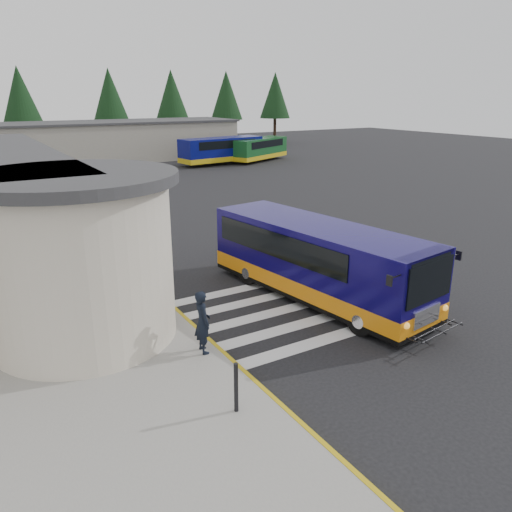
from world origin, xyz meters
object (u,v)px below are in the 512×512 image
bollard (236,387)px  transit_bus (318,264)px  far_bus_a (221,149)px  far_bus_b (259,148)px  pedestrian_b (154,310)px  pedestrian_a (202,322)px

bollard → transit_bus: bearing=38.2°
bollard → far_bus_a: (19.47, 38.30, 0.76)m
bollard → far_bus_b: (24.10, 38.39, 0.61)m
bollard → far_bus_b: 45.33m
pedestrian_b → far_bus_b: (24.31, 33.78, 0.45)m
pedestrian_a → far_bus_a: bearing=-23.4°
transit_bus → pedestrian_b: 6.07m
transit_bus → far_bus_b: bearing=53.7°
pedestrian_a → far_bus_a: 40.17m
bollard → pedestrian_a: bearing=79.2°
bollard → far_bus_a: far_bus_a is taller
transit_bus → bollard: transit_bus is taller
transit_bus → pedestrian_a: size_ratio=5.42×
far_bus_b → pedestrian_b: bearing=118.4°
pedestrian_a → far_bus_b: bearing=-28.9°
pedestrian_b → far_bus_b: far_bus_b is taller
far_bus_a → pedestrian_a: bearing=144.3°
pedestrian_b → bollard: 4.62m
far_bus_a → far_bus_b: far_bus_a is taller
far_bus_a → pedestrian_b: bearing=142.1°
transit_bus → far_bus_b: transit_bus is taller
far_bus_b → transit_bus: bearing=125.8°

